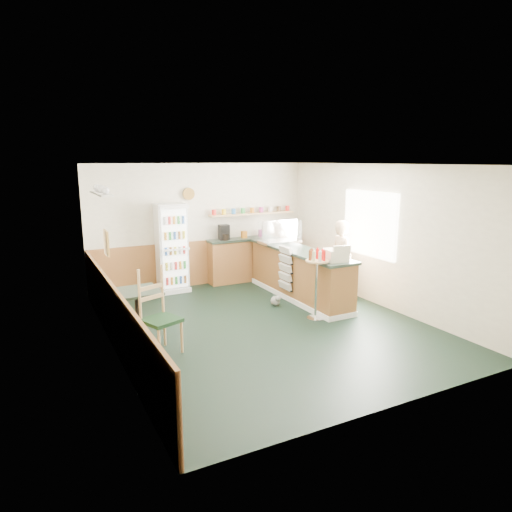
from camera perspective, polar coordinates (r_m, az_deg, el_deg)
ground at (r=7.91m, az=1.17°, el=-8.58°), size 6.00×6.00×0.00m
room_envelope at (r=8.06m, az=-2.68°, el=3.02°), size 5.04×6.02×2.72m
service_counter at (r=9.31m, az=5.36°, el=-2.48°), size 0.68×3.01×1.01m
back_counter at (r=10.68m, az=-0.34°, el=-0.07°), size 2.24×0.42×1.69m
drinks_fridge at (r=9.83m, az=-10.46°, el=0.99°), size 0.62×0.53×1.88m
display_case at (r=9.81m, az=2.99°, el=3.02°), size 0.86×0.45×0.49m
cash_register at (r=8.21m, az=9.95°, el=0.11°), size 0.43×0.45×0.21m
shopkeeper at (r=9.24m, az=10.69°, el=-0.53°), size 0.46×0.59×1.62m
condiment_stand at (r=8.02m, az=7.59°, el=-2.25°), size 0.40×0.40×1.25m
newspaper_rack at (r=9.03m, az=3.70°, el=-1.56°), size 0.09×0.44×0.88m
cafe_table at (r=7.48m, az=-14.62°, el=-5.84°), size 0.72×0.72×0.77m
cafe_chair at (r=6.83m, az=-12.04°, el=-6.38°), size 0.61×0.61×1.26m
dog_doorstop at (r=8.86m, az=2.49°, el=-5.57°), size 0.19×0.24×0.23m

